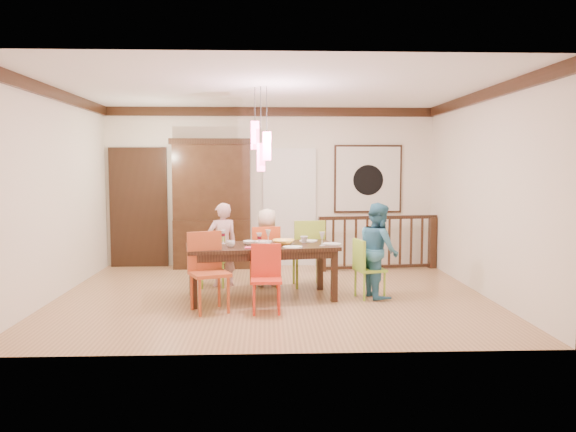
{
  "coord_description": "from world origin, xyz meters",
  "views": [
    {
      "loc": [
        -0.09,
        -7.84,
        1.82
      ],
      "look_at": [
        0.23,
        0.14,
        1.12
      ],
      "focal_mm": 35.0,
      "sensor_mm": 36.0,
      "label": 1
    }
  ],
  "objects_px": {
    "chair_far_left": "(212,255)",
    "dining_table": "(261,251)",
    "balustrade": "(378,242)",
    "person_far_left": "(222,245)",
    "person_far_mid": "(267,247)",
    "person_end_right": "(378,250)",
    "chair_end_right": "(370,264)",
    "china_hutch": "(212,203)"
  },
  "relations": [
    {
      "from": "balustrade",
      "to": "china_hutch",
      "type": "bearing_deg",
      "value": 166.06
    },
    {
      "from": "dining_table",
      "to": "person_end_right",
      "type": "distance_m",
      "value": 1.63
    },
    {
      "from": "chair_far_left",
      "to": "person_far_left",
      "type": "bearing_deg",
      "value": -168.54
    },
    {
      "from": "dining_table",
      "to": "china_hutch",
      "type": "height_order",
      "value": "china_hutch"
    },
    {
      "from": "balustrade",
      "to": "person_far_mid",
      "type": "bearing_deg",
      "value": -153.89
    },
    {
      "from": "person_far_left",
      "to": "person_end_right",
      "type": "xyz_separation_m",
      "value": [
        2.23,
        -0.82,
        0.03
      ]
    },
    {
      "from": "china_hutch",
      "to": "person_far_left",
      "type": "bearing_deg",
      "value": -79.5
    },
    {
      "from": "china_hutch",
      "to": "person_far_left",
      "type": "xyz_separation_m",
      "value": [
        0.3,
        -1.62,
        -0.53
      ]
    },
    {
      "from": "chair_far_left",
      "to": "dining_table",
      "type": "bearing_deg",
      "value": 127.58
    },
    {
      "from": "china_hutch",
      "to": "person_end_right",
      "type": "distance_m",
      "value": 3.55
    },
    {
      "from": "dining_table",
      "to": "balustrade",
      "type": "height_order",
      "value": "balustrade"
    },
    {
      "from": "person_far_left",
      "to": "person_end_right",
      "type": "relative_size",
      "value": 0.96
    },
    {
      "from": "chair_far_left",
      "to": "chair_end_right",
      "type": "height_order",
      "value": "chair_far_left"
    },
    {
      "from": "chair_end_right",
      "to": "china_hutch",
      "type": "bearing_deg",
      "value": 29.67
    },
    {
      "from": "dining_table",
      "to": "person_far_left",
      "type": "relative_size",
      "value": 1.68
    },
    {
      "from": "china_hutch",
      "to": "dining_table",
      "type": "bearing_deg",
      "value": -69.98
    },
    {
      "from": "chair_far_left",
      "to": "person_far_left",
      "type": "height_order",
      "value": "person_far_left"
    },
    {
      "from": "dining_table",
      "to": "balustrade",
      "type": "distance_m",
      "value": 2.96
    },
    {
      "from": "chair_far_left",
      "to": "chair_end_right",
      "type": "xyz_separation_m",
      "value": [
        2.26,
        -0.83,
        -0.02
      ]
    },
    {
      "from": "person_far_left",
      "to": "person_far_mid",
      "type": "xyz_separation_m",
      "value": [
        0.68,
        -0.02,
        -0.04
      ]
    },
    {
      "from": "person_far_left",
      "to": "person_end_right",
      "type": "height_order",
      "value": "person_end_right"
    },
    {
      "from": "dining_table",
      "to": "chair_far_left",
      "type": "bearing_deg",
      "value": 123.93
    },
    {
      "from": "china_hutch",
      "to": "balustrade",
      "type": "bearing_deg",
      "value": -6.68
    },
    {
      "from": "person_end_right",
      "to": "china_hutch",
      "type": "bearing_deg",
      "value": 34.55
    },
    {
      "from": "person_far_left",
      "to": "person_far_mid",
      "type": "height_order",
      "value": "person_far_left"
    },
    {
      "from": "person_far_left",
      "to": "person_end_right",
      "type": "distance_m",
      "value": 2.38
    },
    {
      "from": "chair_far_left",
      "to": "balustrade",
      "type": "distance_m",
      "value": 3.1
    },
    {
      "from": "person_far_mid",
      "to": "person_end_right",
      "type": "xyz_separation_m",
      "value": [
        1.55,
        -0.8,
        0.07
      ]
    },
    {
      "from": "person_far_left",
      "to": "china_hutch",
      "type": "bearing_deg",
      "value": -101.55
    },
    {
      "from": "balustrade",
      "to": "dining_table",
      "type": "bearing_deg",
      "value": -141.26
    },
    {
      "from": "balustrade",
      "to": "person_far_mid",
      "type": "xyz_separation_m",
      "value": [
        -1.97,
        -1.3,
        0.1
      ]
    },
    {
      "from": "dining_table",
      "to": "china_hutch",
      "type": "distance_m",
      "value": 2.68
    },
    {
      "from": "dining_table",
      "to": "person_far_mid",
      "type": "distance_m",
      "value": 0.84
    },
    {
      "from": "person_far_mid",
      "to": "balustrade",
      "type": "bearing_deg",
      "value": -151.64
    },
    {
      "from": "chair_far_left",
      "to": "china_hutch",
      "type": "bearing_deg",
      "value": -90.39
    },
    {
      "from": "chair_far_left",
      "to": "person_end_right",
      "type": "relative_size",
      "value": 0.64
    },
    {
      "from": "chair_end_right",
      "to": "balustrade",
      "type": "height_order",
      "value": "balustrade"
    },
    {
      "from": "chair_far_left",
      "to": "person_far_left",
      "type": "relative_size",
      "value": 0.67
    },
    {
      "from": "china_hutch",
      "to": "chair_far_left",
      "type": "bearing_deg",
      "value": -84.92
    },
    {
      "from": "person_end_right",
      "to": "balustrade",
      "type": "bearing_deg",
      "value": -22.91
    },
    {
      "from": "dining_table",
      "to": "person_end_right",
      "type": "bearing_deg",
      "value": -7.92
    },
    {
      "from": "balustrade",
      "to": "person_far_left",
      "type": "height_order",
      "value": "person_far_left"
    }
  ]
}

